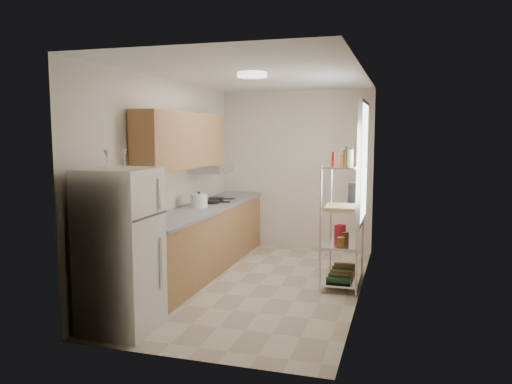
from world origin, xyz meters
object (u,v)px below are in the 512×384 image
at_px(refrigerator, 120,250).
at_px(rice_cooker, 199,201).
at_px(espresso_machine, 355,192).
at_px(frying_pan_large, 212,202).
at_px(cutting_board, 341,207).

distance_m(refrigerator, rice_cooker, 2.11).
bearing_deg(refrigerator, espresso_machine, 49.89).
bearing_deg(rice_cooker, frying_pan_large, 87.65).
distance_m(rice_cooker, espresso_machine, 2.09).
xyz_separation_m(rice_cooker, cutting_board, (1.95, -0.27, 0.03)).
xyz_separation_m(refrigerator, rice_cooker, (-0.08, 2.10, 0.20)).
bearing_deg(frying_pan_large, cutting_board, -23.72).
xyz_separation_m(rice_cooker, frying_pan_large, (0.02, 0.42, -0.07)).
bearing_deg(cutting_board, frying_pan_large, 160.55).
xyz_separation_m(refrigerator, frying_pan_large, (-0.06, 2.52, 0.13)).
height_order(cutting_board, espresso_machine, espresso_machine).
distance_m(cutting_board, espresso_machine, 0.56).
xyz_separation_m(refrigerator, cutting_board, (1.87, 1.84, 0.24)).
distance_m(frying_pan_large, espresso_machine, 2.07).
xyz_separation_m(cutting_board, espresso_machine, (0.12, 0.53, 0.13)).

